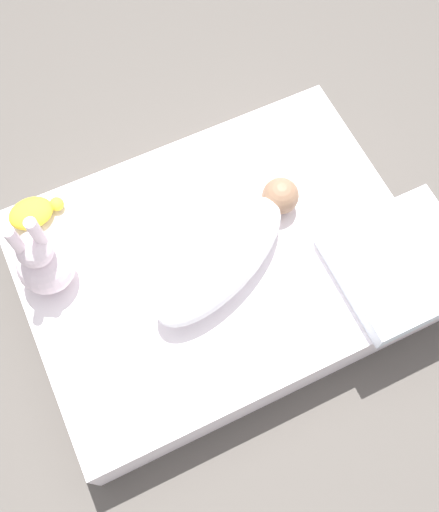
% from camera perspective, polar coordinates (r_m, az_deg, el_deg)
% --- Properties ---
extents(ground_plane, '(12.00, 12.00, 0.00)m').
position_cam_1_polar(ground_plane, '(1.96, -0.05, -2.39)').
color(ground_plane, '#514C47').
extents(bed_mattress, '(1.14, 0.85, 0.21)m').
position_cam_1_polar(bed_mattress, '(1.86, -0.05, -1.26)').
color(bed_mattress, white).
rests_on(bed_mattress, ground_plane).
extents(swaddled_baby, '(0.57, 0.38, 0.14)m').
position_cam_1_polar(swaddled_baby, '(1.69, 0.59, 0.19)').
color(swaddled_baby, white).
rests_on(swaddled_baby, bed_mattress).
extents(pillow, '(0.37, 0.36, 0.07)m').
position_cam_1_polar(pillow, '(1.80, 16.99, -0.69)').
color(pillow, white).
rests_on(pillow, bed_mattress).
extents(bunny_plush, '(0.16, 0.16, 0.33)m').
position_cam_1_polar(bunny_plush, '(1.71, -16.42, -0.55)').
color(bunny_plush, silver).
rests_on(bunny_plush, bed_mattress).
extents(turtle_plush, '(0.17, 0.10, 0.06)m').
position_cam_1_polar(turtle_plush, '(1.88, -17.32, 3.98)').
color(turtle_plush, yellow).
rests_on(turtle_plush, bed_mattress).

